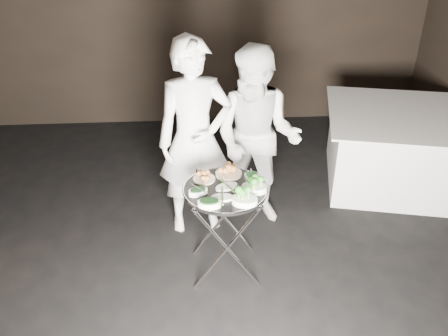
{
  "coord_description": "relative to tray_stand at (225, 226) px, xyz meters",
  "views": [
    {
      "loc": [
        -0.18,
        -2.92,
        2.9
      ],
      "look_at": [
        0.04,
        0.43,
        0.95
      ],
      "focal_mm": 38.0,
      "sensor_mm": 36.0,
      "label": 1
    }
  ],
  "objects": [
    {
      "name": "spinach_bowl_a",
      "position": [
        -0.22,
        -0.06,
        0.41
      ],
      "size": [
        0.18,
        0.15,
        0.06
      ],
      "rotation": [
        0.0,
        0.0,
        0.33
      ],
      "color": "white",
      "rests_on": "serving_tray"
    },
    {
      "name": "dining_table",
      "position": [
        1.97,
        1.36,
        -0.04
      ],
      "size": [
        1.48,
        1.48,
        0.85
      ],
      "rotation": [
        0.0,
        0.0,
        -0.22
      ],
      "color": "white",
      "rests_on": "floor"
    },
    {
      "name": "serving_utensils",
      "position": [
        0.02,
        0.07,
        0.43
      ],
      "size": [
        0.57,
        0.41,
        0.01
      ],
      "color": "silver",
      "rests_on": "serving_tray"
    },
    {
      "name": "waiter_left",
      "position": [
        -0.23,
        0.68,
        0.48
      ],
      "size": [
        0.75,
        0.55,
        1.9
      ],
      "primitive_type": "imported",
      "rotation": [
        0.0,
        0.0,
        0.15
      ],
      "color": "white",
      "rests_on": "floor"
    },
    {
      "name": "asparagus_plate_b",
      "position": [
        -0.03,
        -0.14,
        0.39
      ],
      "size": [
        0.19,
        0.11,
        0.04
      ],
      "rotation": [
        0.0,
        0.0,
        -0.04
      ],
      "color": "white",
      "rests_on": "serving_tray"
    },
    {
      "name": "spinach_bowl_b",
      "position": [
        -0.14,
        -0.24,
        0.41
      ],
      "size": [
        0.18,
        0.12,
        0.07
      ],
      "rotation": [
        0.0,
        0.0,
        -0.04
      ],
      "color": "white",
      "rests_on": "serving_tray"
    },
    {
      "name": "tray_stand",
      "position": [
        0.0,
        0.0,
        0.0
      ],
      "size": [
        0.57,
        0.48,
        0.83
      ],
      "rotation": [
        0.0,
        0.0,
        0.12
      ],
      "color": "silver",
      "rests_on": "floor"
    },
    {
      "name": "waiter_right",
      "position": [
        0.35,
        0.79,
        0.42
      ],
      "size": [
        1.05,
        0.95,
        1.78
      ],
      "primitive_type": "imported",
      "rotation": [
        0.0,
        0.0,
        -0.39
      ],
      "color": "white",
      "rests_on": "floor"
    },
    {
      "name": "floor",
      "position": [
        -0.04,
        -0.28,
        -0.49
      ],
      "size": [
        6.0,
        7.0,
        0.05
      ],
      "primitive_type": "cube",
      "color": "black",
      "rests_on": "ground"
    },
    {
      "name": "wall_back",
      "position": [
        -0.04,
        3.25,
        1.03
      ],
      "size": [
        6.0,
        0.05,
        3.0
      ],
      "primitive_type": "cube",
      "color": "black",
      "rests_on": "floor"
    },
    {
      "name": "asparagus_plate_a",
      "position": [
        0.01,
        0.01,
        0.4
      ],
      "size": [
        0.22,
        0.18,
        0.04
      ],
      "rotation": [
        0.0,
        0.0,
        0.46
      ],
      "color": "white",
      "rests_on": "serving_tray"
    },
    {
      "name": "greens_bowl",
      "position": [
        0.23,
        0.13,
        0.41
      ],
      "size": [
        0.13,
        0.13,
        0.07
      ],
      "rotation": [
        0.0,
        0.0,
        0.41
      ],
      "color": "white",
      "rests_on": "serving_tray"
    },
    {
      "name": "broccoli_bowl_b",
      "position": [
        0.13,
        -0.22,
        0.42
      ],
      "size": [
        0.23,
        0.18,
        0.08
      ],
      "rotation": [
        0.0,
        0.0,
        -0.21
      ],
      "color": "white",
      "rests_on": "serving_tray"
    },
    {
      "name": "broccoli_bowl_a",
      "position": [
        0.23,
        -0.05,
        0.42
      ],
      "size": [
        0.22,
        0.17,
        0.08
      ],
      "rotation": [
        0.0,
        0.0,
        -0.15
      ],
      "color": "white",
      "rests_on": "serving_tray"
    },
    {
      "name": "potato_plate_a",
      "position": [
        -0.17,
        0.15,
        0.41
      ],
      "size": [
        0.19,
        0.19,
        0.07
      ],
      "rotation": [
        0.0,
        0.0,
        0.15
      ],
      "color": "beige",
      "rests_on": "serving_tray"
    },
    {
      "name": "potato_plate_b",
      "position": [
        0.04,
        0.22,
        0.41
      ],
      "size": [
        0.22,
        0.22,
        0.08
      ],
      "rotation": [
        0.0,
        0.0,
        -0.21
      ],
      "color": "beige",
      "rests_on": "serving_tray"
    },
    {
      "name": "serving_tray",
      "position": [
        -0.0,
        0.0,
        0.37
      ],
      "size": [
        0.69,
        0.69,
        0.04
      ],
      "color": "black",
      "rests_on": "tray_stand"
    }
  ]
}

